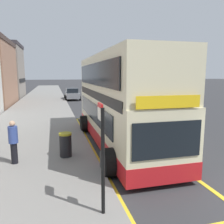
{
  "coord_description": "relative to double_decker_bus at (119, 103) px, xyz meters",
  "views": [
    {
      "loc": [
        -5.6,
        -4.28,
        3.48
      ],
      "look_at": [
        -2.74,
        6.78,
        1.59
      ],
      "focal_mm": 36.39,
      "sensor_mm": 36.0,
      "label": 1
    }
  ],
  "objects": [
    {
      "name": "bus_bay_markings",
      "position": [
        -0.03,
        0.08,
        -2.06
      ],
      "size": [
        3.03,
        13.93,
        0.01
      ],
      "color": "yellow",
      "rests_on": "ground"
    },
    {
      "name": "parked_car_grey_across",
      "position": [
        -0.62,
        21.19,
        -1.26
      ],
      "size": [
        2.09,
        4.2,
        1.62
      ],
      "rotation": [
        0.0,
        0.0,
        -0.04
      ],
      "color": "slate",
      "rests_on": "ground"
    },
    {
      "name": "parked_car_navy_distant",
      "position": [
        7.47,
        20.2,
        -1.26
      ],
      "size": [
        2.09,
        4.2,
        1.62
      ],
      "rotation": [
        0.0,
        0.0,
        0.04
      ],
      "color": "navy",
      "rests_on": "ground"
    },
    {
      "name": "pavement_near",
      "position": [
        -4.54,
        25.45,
        -1.99
      ],
      "size": [
        6.0,
        76.0,
        0.14
      ],
      "primitive_type": "cube",
      "color": "gray",
      "rests_on": "ground"
    },
    {
      "name": "ground_plane",
      "position": [
        2.46,
        25.45,
        -2.06
      ],
      "size": [
        260.0,
        260.0,
        0.0
      ],
      "primitive_type": "plane",
      "color": "#333335"
    },
    {
      "name": "parked_car_maroon_far",
      "position": [
        7.18,
        48.01,
        -1.26
      ],
      "size": [
        2.09,
        4.2,
        1.62
      ],
      "rotation": [
        0.0,
        0.0,
        -0.02
      ],
      "color": "maroon",
      "rests_on": "ground"
    },
    {
      "name": "bus_stop_sign",
      "position": [
        -2.08,
        -5.79,
        -0.35
      ],
      "size": [
        0.09,
        0.51,
        2.67
      ],
      "color": "black",
      "rests_on": "pavement_near"
    },
    {
      "name": "litter_bin",
      "position": [
        -2.75,
        -1.66,
        -1.42
      ],
      "size": [
        0.52,
        0.52,
        0.99
      ],
      "color": "black",
      "rests_on": "pavement_near"
    },
    {
      "name": "pedestrian_waiting_near_sign",
      "position": [
        -4.67,
        -1.95,
        -1.03
      ],
      "size": [
        0.34,
        0.34,
        1.65
      ],
      "color": "black",
      "rests_on": "pavement_near"
    },
    {
      "name": "double_decker_bus",
      "position": [
        0.0,
        0.0,
        0.0
      ],
      "size": [
        3.22,
        10.18,
        4.4
      ],
      "color": "beige",
      "rests_on": "ground"
    }
  ]
}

